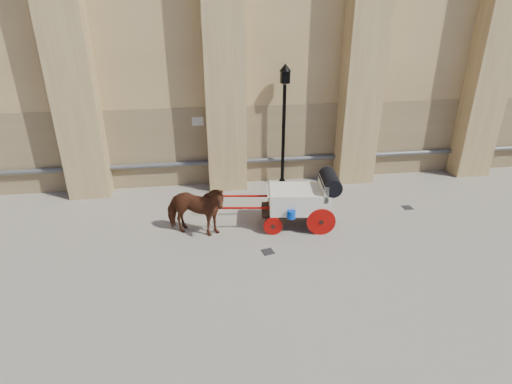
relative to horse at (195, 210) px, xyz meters
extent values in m
plane|color=gray|center=(2.23, -0.05, -0.81)|extent=(90.00, 90.00, 0.00)
cube|color=#977B55|center=(4.23, 4.10, 0.69)|extent=(44.00, 0.35, 3.00)
cylinder|color=#59595B|center=(4.23, 3.83, 0.09)|extent=(42.00, 0.18, 0.18)
cube|color=beige|center=(0.23, 3.92, 1.69)|extent=(0.42, 0.04, 0.32)
imported|color=#5E301A|center=(0.00, 0.00, 0.00)|extent=(2.11, 1.47, 1.63)
cube|color=black|center=(3.07, 0.14, -0.29)|extent=(2.21, 1.24, 0.11)
cube|color=#EEE6CC|center=(3.16, 0.13, 0.09)|extent=(1.96, 1.44, 0.67)
cube|color=#EEE6CC|center=(3.87, 0.03, 0.47)|extent=(0.31, 1.20, 0.52)
cube|color=#EEE6CC|center=(2.36, 0.25, 0.33)|extent=(0.48, 1.09, 0.10)
cylinder|color=black|center=(4.06, 0.00, 0.66)|extent=(0.70, 1.26, 0.53)
cylinder|color=#AA0805|center=(3.69, -0.54, -0.38)|extent=(0.86, 0.18, 0.86)
cylinder|color=#AA0805|center=(3.86, 0.63, -0.38)|extent=(0.86, 0.18, 0.86)
cylinder|color=#AA0805|center=(2.28, -0.34, -0.53)|extent=(0.57, 0.14, 0.57)
cylinder|color=#AA0805|center=(2.44, 0.83, -0.53)|extent=(0.57, 0.14, 0.57)
cylinder|color=#AA0805|center=(1.45, -0.06, 0.00)|extent=(2.27, 0.39, 0.07)
cylinder|color=#AA0805|center=(1.57, 0.79, 0.00)|extent=(2.27, 0.39, 0.07)
cylinder|color=#063DC5|center=(2.78, -0.49, -0.10)|extent=(0.25, 0.25, 0.25)
cylinder|color=black|center=(3.35, 3.48, 1.09)|extent=(0.13, 0.13, 3.81)
cone|color=black|center=(3.35, 3.48, -0.62)|extent=(0.38, 0.38, 0.38)
cube|color=black|center=(3.35, 3.48, 3.27)|extent=(0.30, 0.30, 0.44)
cone|color=black|center=(3.35, 3.48, 3.58)|extent=(0.42, 0.42, 0.25)
cube|color=black|center=(1.96, -1.27, -0.81)|extent=(0.39, 0.39, 0.01)
cube|color=black|center=(7.18, 0.78, -0.81)|extent=(0.32, 0.32, 0.01)
camera|label=1|loc=(0.26, -10.62, 5.24)|focal=28.00mm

